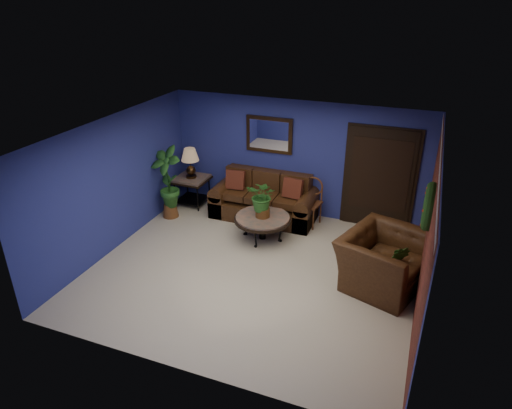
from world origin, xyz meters
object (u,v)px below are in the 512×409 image
at_px(end_table, 192,184).
at_px(coffee_table, 263,219).
at_px(side_chair, 311,198).
at_px(armchair, 383,260).
at_px(sofa, 265,202).
at_px(table_lamp, 190,159).

bearing_deg(end_table, coffee_table, -23.93).
xyz_separation_m(side_chair, armchair, (1.69, -1.71, -0.11)).
height_order(coffee_table, armchair, armchair).
relative_size(sofa, table_lamp, 3.37).
bearing_deg(armchair, side_chair, 63.30).
bearing_deg(table_lamp, coffee_table, -23.93).
xyz_separation_m(end_table, armchair, (4.45, -1.64, -0.05)).
height_order(table_lamp, armchair, table_lamp).
relative_size(coffee_table, table_lamp, 1.71).
bearing_deg(end_table, armchair, -20.19).
xyz_separation_m(coffee_table, side_chair, (0.71, 0.98, 0.15)).
height_order(end_table, table_lamp, table_lamp).
bearing_deg(table_lamp, end_table, -135.00).
relative_size(side_chair, armchair, 0.72).
distance_m(table_lamp, armchair, 4.78).
xyz_separation_m(end_table, table_lamp, (0.00, 0.00, 0.58)).
bearing_deg(side_chair, end_table, -168.77).
xyz_separation_m(sofa, side_chair, (1.01, 0.04, 0.24)).
height_order(coffee_table, table_lamp, table_lamp).
distance_m(table_lamp, side_chair, 2.81).
relative_size(sofa, armchair, 1.58).
bearing_deg(armchair, sofa, 76.88).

